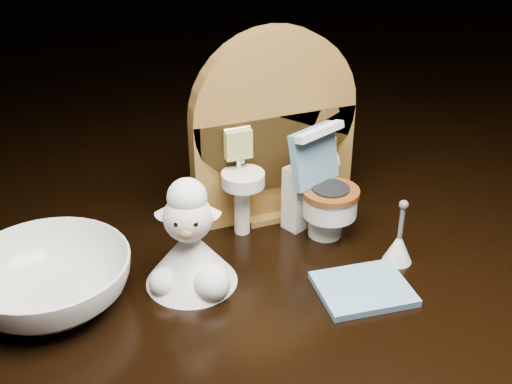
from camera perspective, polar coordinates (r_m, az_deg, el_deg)
backdrop_panel at (r=0.49m, az=1.55°, el=4.81°), size 0.13×0.05×0.15m
toy_toilet at (r=0.48m, az=5.61°, el=-0.24°), size 0.05×0.06×0.09m
bath_mat at (r=0.44m, az=9.51°, el=-8.49°), size 0.07×0.06×0.00m
toilet_brush at (r=0.47m, az=12.56°, el=-4.66°), size 0.02×0.02×0.05m
plush_lamb at (r=0.43m, az=-5.87°, el=-5.05°), size 0.06×0.06×0.08m
ceramic_bowl at (r=0.43m, az=-17.92°, el=-7.58°), size 0.14×0.14×0.03m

